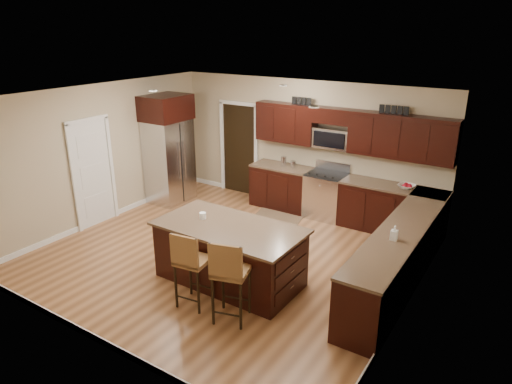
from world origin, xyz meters
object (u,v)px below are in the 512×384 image
Objects in this scene: island at (230,255)px; stool_mid at (190,261)px; range at (326,195)px; refrigerator at (169,148)px; stool_right at (229,272)px.

island is 1.98× the size of stool_mid.
range is 0.98× the size of stool_mid.
range is at bearing 79.42° from stool_mid.
range is 0.49× the size of island.
refrigerator is (-3.30, -1.01, 0.73)m from range.
range is at bearing 17.07° from refrigerator.
stool_mid reaches higher than island.
stool_mid is at bearing -43.53° from refrigerator.
refrigerator is at bearing 128.98° from stool_mid.
stool_mid is (-0.04, -0.85, 0.28)m from island.
range is at bearing 87.70° from island.
island is 3.84m from refrigerator.
stool_mid is 0.95× the size of stool_right.
stool_right is (0.65, -0.00, 0.03)m from stool_mid.
island is 1.89× the size of stool_right.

